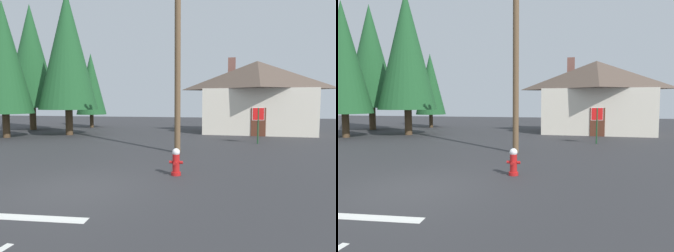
# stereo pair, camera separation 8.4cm
# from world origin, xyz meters

# --- Properties ---
(ground_plane) EXTENTS (80.00, 80.00, 0.10)m
(ground_plane) POSITION_xyz_m (0.00, 0.00, -0.05)
(ground_plane) COLOR #2D2D30
(lane_stop_bar) EXTENTS (3.21, 0.54, 0.01)m
(lane_stop_bar) POSITION_xyz_m (-0.23, -2.14, 0.00)
(lane_stop_bar) COLOR silver
(lane_stop_bar) RESTS_ON ground
(fire_hydrant) EXTENTS (0.44, 0.38, 0.89)m
(fire_hydrant) POSITION_xyz_m (2.46, 2.02, 0.43)
(fire_hydrant) COLOR red
(fire_hydrant) RESTS_ON ground
(utility_pole) EXTENTS (1.60, 0.28, 9.94)m
(utility_pole) POSITION_xyz_m (1.76, 6.33, 5.15)
(utility_pole) COLOR brown
(utility_pole) RESTS_ON ground
(stop_sign_far) EXTENTS (0.69, 0.27, 2.08)m
(stop_sign_far) POSITION_xyz_m (5.77, 10.23, 1.48)
(stop_sign_far) COLOR #1E4C28
(stop_sign_far) RESTS_ON ground
(house) EXTENTS (8.72, 6.09, 6.04)m
(house) POSITION_xyz_m (6.24, 16.92, 2.91)
(house) COLOR silver
(house) RESTS_ON ground
(pine_tree_tall_left) EXTENTS (3.64, 3.64, 9.09)m
(pine_tree_tall_left) POSITION_xyz_m (-10.60, 9.97, 5.35)
(pine_tree_tall_left) COLOR #4C3823
(pine_tree_tall_left) RESTS_ON ground
(pine_tree_mid_left) EXTENTS (4.30, 4.30, 10.75)m
(pine_tree_mid_left) POSITION_xyz_m (-12.68, 15.60, 6.33)
(pine_tree_mid_left) COLOR #4C3823
(pine_tree_mid_left) RESTS_ON ground
(pine_tree_short_left) EXTENTS (4.16, 4.16, 10.39)m
(pine_tree_short_left) POSITION_xyz_m (-7.32, 12.36, 6.11)
(pine_tree_short_left) COLOR #4C3823
(pine_tree_short_left) RESTS_ON ground
(pine_tree_far_center) EXTENTS (2.79, 2.79, 6.98)m
(pine_tree_far_center) POSITION_xyz_m (-8.69, 18.79, 4.10)
(pine_tree_far_center) COLOR #4C3823
(pine_tree_far_center) RESTS_ON ground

